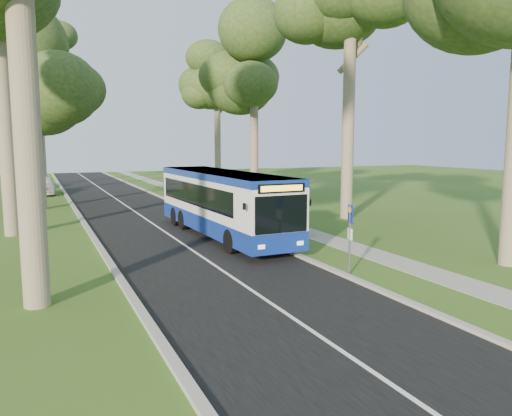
{
  "coord_description": "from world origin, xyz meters",
  "views": [
    {
      "loc": [
        -9.4,
        -18.68,
        4.51
      ],
      "look_at": [
        -0.42,
        1.44,
        1.6
      ],
      "focal_mm": 35.0,
      "sensor_mm": 36.0,
      "label": 1
    }
  ],
  "objects_px": {
    "bus_shelter": "(293,199)",
    "litter_bin": "(285,230)",
    "bus_stop_sign": "(350,231)",
    "car_white": "(43,185)",
    "car_silver": "(34,182)",
    "bus": "(222,203)"
  },
  "relations": [
    {
      "from": "bus",
      "to": "litter_bin",
      "type": "distance_m",
      "value": 3.28
    },
    {
      "from": "bus_shelter",
      "to": "litter_bin",
      "type": "distance_m",
      "value": 1.98
    },
    {
      "from": "bus",
      "to": "car_silver",
      "type": "relative_size",
      "value": 2.85
    },
    {
      "from": "bus_stop_sign",
      "to": "car_white",
      "type": "xyz_separation_m",
      "value": [
        -9.0,
        32.82,
        -0.71
      ]
    },
    {
      "from": "car_white",
      "to": "bus",
      "type": "bearing_deg",
      "value": -71.17
    },
    {
      "from": "car_white",
      "to": "bus_shelter",
      "type": "bearing_deg",
      "value": -64.78
    },
    {
      "from": "car_white",
      "to": "litter_bin",
      "type": "bearing_deg",
      "value": -67.61
    },
    {
      "from": "bus_stop_sign",
      "to": "car_silver",
      "type": "xyz_separation_m",
      "value": [
        -9.75,
        39.03,
        -0.85
      ]
    },
    {
      "from": "bus_stop_sign",
      "to": "litter_bin",
      "type": "height_order",
      "value": "bus_stop_sign"
    },
    {
      "from": "litter_bin",
      "to": "car_white",
      "type": "distance_m",
      "value": 28.18
    },
    {
      "from": "bus_shelter",
      "to": "car_silver",
      "type": "relative_size",
      "value": 0.75
    },
    {
      "from": "bus_stop_sign",
      "to": "car_white",
      "type": "height_order",
      "value": "bus_stop_sign"
    },
    {
      "from": "car_silver",
      "to": "car_white",
      "type": "bearing_deg",
      "value": -76.93
    },
    {
      "from": "bus_shelter",
      "to": "bus_stop_sign",
      "type": "bearing_deg",
      "value": -91.01
    },
    {
      "from": "bus_stop_sign",
      "to": "bus",
      "type": "bearing_deg",
      "value": 111.06
    },
    {
      "from": "bus",
      "to": "bus_stop_sign",
      "type": "bearing_deg",
      "value": -81.36
    },
    {
      "from": "bus",
      "to": "car_white",
      "type": "xyz_separation_m",
      "value": [
        -7.46,
        24.49,
        -0.8
      ]
    },
    {
      "from": "bus",
      "to": "bus_stop_sign",
      "type": "height_order",
      "value": "bus"
    },
    {
      "from": "litter_bin",
      "to": "bus_shelter",
      "type": "bearing_deg",
      "value": 48.98
    },
    {
      "from": "bus",
      "to": "car_silver",
      "type": "xyz_separation_m",
      "value": [
        -8.21,
        30.7,
        -0.93
      ]
    },
    {
      "from": "bus",
      "to": "litter_bin",
      "type": "xyz_separation_m",
      "value": [
        2.41,
        -1.91,
        -1.14
      ]
    },
    {
      "from": "car_white",
      "to": "car_silver",
      "type": "height_order",
      "value": "car_white"
    }
  ]
}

